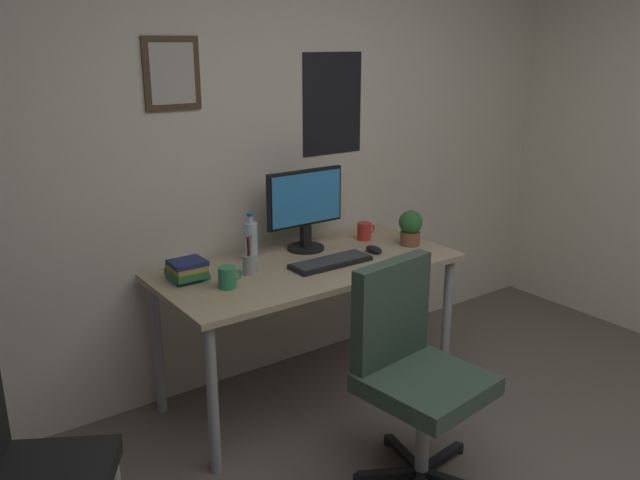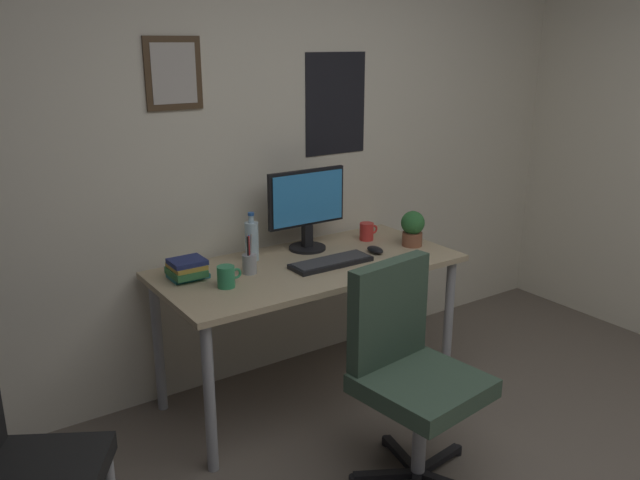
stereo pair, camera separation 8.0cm
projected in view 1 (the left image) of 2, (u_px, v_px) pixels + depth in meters
The scene contains 13 objects.
wall_back at pixel (272, 142), 3.49m from camera, with size 4.40×0.10×2.60m.
desk at pixel (309, 278), 3.30m from camera, with size 1.54×0.73×0.74m.
office_chair at pixel (412, 363), 2.71m from camera, with size 0.57×0.57×0.95m.
side_chair at pixel (20, 469), 2.08m from camera, with size 0.57×0.57×0.88m.
monitor at pixel (305, 206), 3.43m from camera, with size 0.46×0.20×0.43m.
keyboard at pixel (331, 262), 3.26m from camera, with size 0.43×0.15×0.03m.
computer_mouse at pixel (374, 249), 3.44m from camera, with size 0.06×0.11×0.04m.
water_bottle at pixel (251, 241), 3.29m from camera, with size 0.07×0.07×0.25m.
coffee_mug_near at pixel (365, 231), 3.66m from camera, with size 0.12×0.08×0.10m.
coffee_mug_far at pixel (228, 277), 2.94m from camera, with size 0.12×0.08×0.10m.
potted_plant at pixel (410, 227), 3.55m from camera, with size 0.13×0.13×0.20m.
pen_cup at pixel (250, 263), 3.11m from camera, with size 0.07×0.07×0.20m.
book_stack_left at pixel (187, 270), 3.04m from camera, with size 0.18×0.17×0.10m.
Camera 1 is at (-1.82, -0.84, 1.82)m, focal length 36.32 mm.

